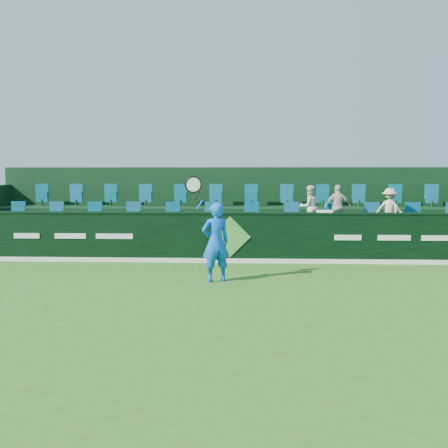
{
  "coord_description": "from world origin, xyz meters",
  "views": [
    {
      "loc": [
        0.43,
        -9.23,
        2.33
      ],
      "look_at": [
        -0.11,
        2.8,
        1.15
      ],
      "focal_mm": 40.0,
      "sensor_mm": 36.0,
      "label": 1
    }
  ],
  "objects_px": {
    "tennis_player": "(215,241)",
    "spectator_middle": "(338,207)",
    "drinks_bottle": "(396,209)",
    "spectator_left": "(309,207)",
    "spectator_right": "(389,209)",
    "towel": "(325,211)"
  },
  "relations": [
    {
      "from": "towel",
      "to": "drinks_bottle",
      "type": "bearing_deg",
      "value": 0.0
    },
    {
      "from": "tennis_player",
      "to": "spectator_left",
      "type": "distance_m",
      "value": 4.35
    },
    {
      "from": "spectator_middle",
      "to": "drinks_bottle",
      "type": "xyz_separation_m",
      "value": [
        1.3,
        -1.12,
        0.03
      ]
    },
    {
      "from": "spectator_left",
      "to": "towel",
      "type": "height_order",
      "value": "spectator_left"
    },
    {
      "from": "spectator_right",
      "to": "towel",
      "type": "relative_size",
      "value": 2.95
    },
    {
      "from": "spectator_right",
      "to": "drinks_bottle",
      "type": "xyz_separation_m",
      "value": [
        -0.16,
        -1.12,
        0.08
      ]
    },
    {
      "from": "tennis_player",
      "to": "spectator_right",
      "type": "xyz_separation_m",
      "value": [
        4.74,
        3.54,
        0.49
      ]
    },
    {
      "from": "spectator_middle",
      "to": "towel",
      "type": "height_order",
      "value": "spectator_middle"
    },
    {
      "from": "spectator_middle",
      "to": "spectator_right",
      "type": "xyz_separation_m",
      "value": [
        1.45,
        0.0,
        -0.05
      ]
    },
    {
      "from": "spectator_right",
      "to": "spectator_middle",
      "type": "bearing_deg",
      "value": 23.41
    },
    {
      "from": "tennis_player",
      "to": "spectator_middle",
      "type": "xyz_separation_m",
      "value": [
        3.29,
        3.54,
        0.54
      ]
    },
    {
      "from": "spectator_left",
      "to": "towel",
      "type": "distance_m",
      "value": 1.15
    },
    {
      "from": "tennis_player",
      "to": "drinks_bottle",
      "type": "xyz_separation_m",
      "value": [
        4.59,
        2.42,
        0.57
      ]
    },
    {
      "from": "spectator_right",
      "to": "spectator_left",
      "type": "bearing_deg",
      "value": 23.41
    },
    {
      "from": "spectator_right",
      "to": "drinks_bottle",
      "type": "distance_m",
      "value": 1.13
    },
    {
      "from": "spectator_right",
      "to": "towel",
      "type": "height_order",
      "value": "spectator_right"
    },
    {
      "from": "tennis_player",
      "to": "spectator_left",
      "type": "relative_size",
      "value": 1.93
    },
    {
      "from": "spectator_middle",
      "to": "drinks_bottle",
      "type": "distance_m",
      "value": 1.71
    },
    {
      "from": "tennis_player",
      "to": "towel",
      "type": "distance_m",
      "value": 3.69
    },
    {
      "from": "spectator_left",
      "to": "towel",
      "type": "relative_size",
      "value": 3.15
    },
    {
      "from": "tennis_player",
      "to": "spectator_middle",
      "type": "bearing_deg",
      "value": 47.08
    },
    {
      "from": "drinks_bottle",
      "to": "spectator_left",
      "type": "bearing_deg",
      "value": 152.02
    }
  ]
}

